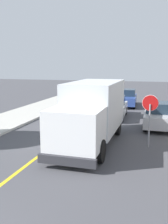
# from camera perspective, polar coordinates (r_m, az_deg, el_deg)

# --- Properties ---
(centre_line_yellow) EXTENTS (0.16, 56.00, 0.01)m
(centre_line_yellow) POSITION_cam_1_polar(r_m,az_deg,el_deg) (14.70, -4.84, -5.75)
(centre_line_yellow) COLOR gold
(centre_line_yellow) RESTS_ON ground
(box_truck) EXTENTS (2.46, 7.20, 3.20)m
(box_truck) POSITION_cam_1_polar(r_m,az_deg,el_deg) (13.38, 1.79, 0.41)
(box_truck) COLOR silver
(box_truck) RESTS_ON ground
(parked_car_near) EXTENTS (1.97, 4.47, 1.67)m
(parked_car_near) POSITION_cam_1_polar(r_m,az_deg,el_deg) (20.20, 6.63, 1.01)
(parked_car_near) COLOR silver
(parked_car_near) RESTS_ON ground
(parked_car_mid) EXTENTS (2.02, 4.48, 1.67)m
(parked_car_mid) POSITION_cam_1_polar(r_m,az_deg,el_deg) (25.93, 9.47, 3.06)
(parked_car_mid) COLOR #2D4793
(parked_car_mid) RESTS_ON ground
(parked_van_across) EXTENTS (1.85, 4.42, 1.67)m
(parked_van_across) POSITION_cam_1_polar(r_m,az_deg,el_deg) (17.67, 16.18, -0.72)
(parked_van_across) COLOR #B7B7BC
(parked_van_across) RESTS_ON ground
(stop_sign) EXTENTS (0.80, 0.10, 2.65)m
(stop_sign) POSITION_cam_1_polar(r_m,az_deg,el_deg) (13.07, 14.41, 0.23)
(stop_sign) COLOR gray
(stop_sign) RESTS_ON ground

